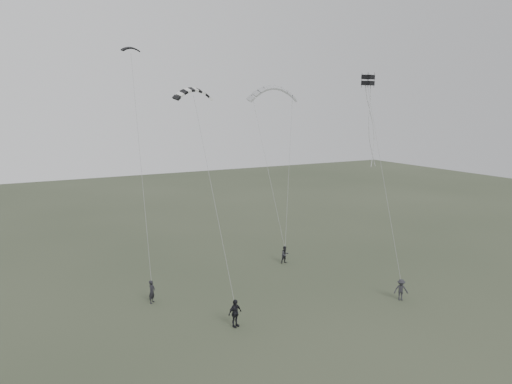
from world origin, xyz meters
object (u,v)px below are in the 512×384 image
kite_dark_small (131,48)px  kite_striped (193,90)px  flyer_center (235,313)px  kite_pale_large (273,87)px  flyer_far (401,290)px  flyer_right (285,255)px  flyer_left (152,292)px  kite_box (368,80)px

kite_dark_small → kite_striped: kite_dark_small is taller
flyer_center → kite_pale_large: size_ratio=0.38×
kite_striped → flyer_far: bearing=-37.4°
flyer_right → flyer_far: size_ratio=0.99×
flyer_left → flyer_far: size_ratio=1.06×
flyer_left → kite_dark_small: bearing=35.6°
kite_pale_large → kite_box: 10.72m
kite_dark_small → kite_pale_large: bearing=-5.4°
flyer_center → flyer_far: flyer_center is taller
kite_box → flyer_center: bearing=170.6°
kite_pale_large → kite_box: size_ratio=6.01×
flyer_center → kite_striped: (0.25, 6.83, 13.72)m
flyer_left → flyer_center: 7.04m
kite_dark_small → kite_pale_large: size_ratio=0.31×
kite_dark_small → kite_striped: (2.45, -6.76, -3.31)m
kite_pale_large → kite_dark_small: bearing=-162.0°
flyer_right → flyer_far: 11.36m
flyer_left → kite_box: kite_box is taller
flyer_right → kite_pale_large: kite_pale_large is taller
flyer_left → kite_dark_small: 18.68m
flyer_far → kite_box: 15.41m
flyer_right → kite_dark_small: kite_dark_small is taller
flyer_center → kite_pale_large: 22.47m
flyer_right → flyer_center: flyer_center is taller
flyer_left → kite_pale_large: kite_pale_large is taller
kite_dark_small → flyer_right: bearing=-26.1°
kite_dark_small → flyer_far: bearing=-52.8°
kite_dark_small → kite_box: size_ratio=1.88×
flyer_left → kite_pale_large: 21.43m
flyer_right → kite_dark_small: (-11.60, 4.26, 17.16)m
kite_pale_large → flyer_center: bearing=-110.4°
flyer_far → kite_pale_large: (-1.48, 15.41, 14.38)m
kite_striped → kite_box: 12.95m
flyer_center → kite_dark_small: size_ratio=1.23×
flyer_left → flyer_far: 17.40m
flyer_right → kite_striped: size_ratio=0.55×
flyer_right → kite_box: 16.19m
kite_pale_large → flyer_right: bearing=-88.5°
flyer_center → kite_dark_small: kite_dark_small is taller
kite_box → kite_dark_small: bearing=121.5°
flyer_center → kite_dark_small: bearing=82.3°
flyer_left → kite_box: (16.03, -2.99, 14.56)m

